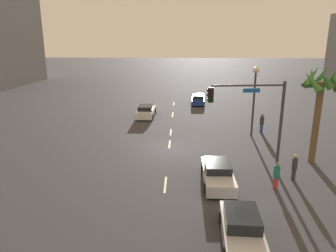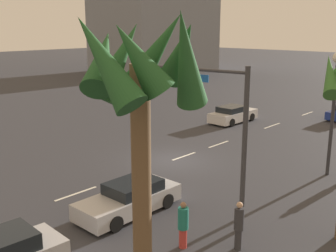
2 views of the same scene
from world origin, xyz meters
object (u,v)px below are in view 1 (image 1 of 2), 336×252
Objects in this scene: car_3 at (218,174)px; car_0 at (242,229)px; car_1 at (198,100)px; pedestrian_0 at (294,167)px; traffic_signal at (257,112)px; streetlamp at (255,89)px; car_2 at (146,111)px; pedestrian_1 at (276,175)px; palm_tree_0 at (319,92)px; pedestrian_2 at (262,123)px.

car_0 is at bearing 4.12° from car_3.
pedestrian_0 is at bearing 11.86° from car_1.
streetlamp reaches higher than traffic_signal.
car_2 is 19.87m from pedestrian_0.
pedestrian_1 is at bearing -4.20° from streetlamp.
car_1 is at bearing 138.96° from car_2.
pedestrian_1 is (1.22, -1.49, -0.04)m from pedestrian_0.
palm_tree_0 reaches higher than car_3.
car_3 is 11.62m from streetlamp.
traffic_signal is at bearing -114.60° from pedestrian_0.
car_1 is 2.16× the size of pedestrian_2.
palm_tree_0 is (-4.45, 3.85, 4.36)m from pedestrian_1.
pedestrian_2 reaches higher than pedestrian_0.
pedestrian_2 is (5.81, 11.75, 0.33)m from car_2.
car_1 is 0.88× the size of car_2.
streetlamp is 11.33m from pedestrian_1.
car_2 is at bearing -145.36° from pedestrian_0.
car_2 is 2.46× the size of pedestrian_2.
car_3 is (24.22, -0.01, 0.03)m from car_1.
car_1 is at bearing -160.26° from palm_tree_0.
car_3 is at bearing -0.02° from car_1.
car_0 is 6.00m from car_3.
streetlamp is 10.16m from pedestrian_0.
car_0 is 2.56× the size of pedestrian_0.
car_3 is at bearing 20.47° from car_2.
pedestrian_0 is at bearing 34.64° from car_2.
palm_tree_0 is (-3.23, 2.35, 4.31)m from pedestrian_0.
streetlamp is at bearing -154.02° from palm_tree_0.
pedestrian_1 is at bearing 21.74° from traffic_signal.
pedestrian_1 is (17.57, 9.80, 0.26)m from car_2.
streetlamp is 3.81m from pedestrian_2.
pedestrian_0 is 5.88m from palm_tree_0.
pedestrian_0 is (9.51, 0.70, -3.51)m from streetlamp.
pedestrian_1 is at bearing -9.40° from pedestrian_2.
traffic_signal is (22.51, 2.54, 3.66)m from car_1.
car_3 is 2.49× the size of pedestrian_2.
pedestrian_0 reaches higher than car_0.
palm_tree_0 reaches higher than car_1.
palm_tree_0 is at bearing 139.16° from pedestrian_1.
pedestrian_1 is at bearing 7.95° from car_1.
pedestrian_0 is at bearing 96.90° from car_3.
streetlamp is (-16.09, 3.83, 3.82)m from car_0.
car_1 is 0.56× the size of palm_tree_0.
car_2 is 2.65× the size of pedestrian_1.
palm_tree_0 is at bearing 19.74° from car_1.
car_1 is 9.64m from car_2.
palm_tree_0 is at bearing 25.98° from streetlamp.
pedestrian_2 is at bearing 163.75° from car_0.
traffic_signal is at bearing -11.56° from streetlamp.
pedestrian_0 reaches higher than pedestrian_1.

